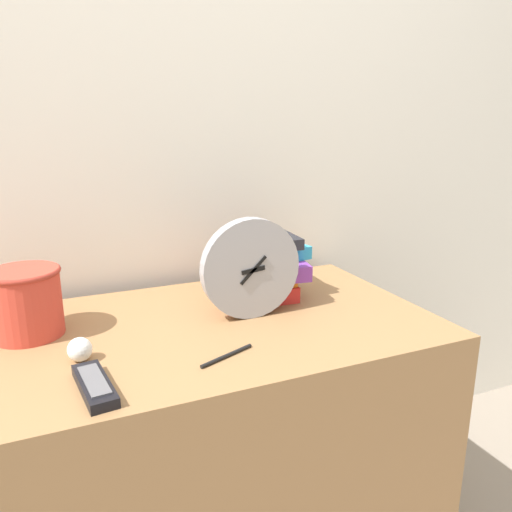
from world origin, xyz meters
name	(u,v)px	position (x,y,z in m)	size (l,w,h in m)	color
wall_back	(124,116)	(0.00, 0.70, 1.20)	(6.00, 0.04, 2.40)	silver
desk	(173,463)	(0.00, 0.32, 0.36)	(1.29, 0.63, 0.72)	olive
desk_clock	(251,269)	(0.21, 0.32, 0.84)	(0.25, 0.04, 0.25)	#99999E
book_stack	(261,267)	(0.29, 0.43, 0.80)	(0.25, 0.21, 0.17)	red
basket	(25,300)	(-0.29, 0.42, 0.80)	(0.16, 0.16, 0.15)	#C63D2D
tv_remote	(95,385)	(-0.18, 0.10, 0.73)	(0.07, 0.17, 0.02)	black
crumpled_paper_ball	(80,349)	(-0.19, 0.24, 0.74)	(0.05, 0.05, 0.05)	white
pen	(227,356)	(0.08, 0.13, 0.72)	(0.13, 0.06, 0.01)	black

